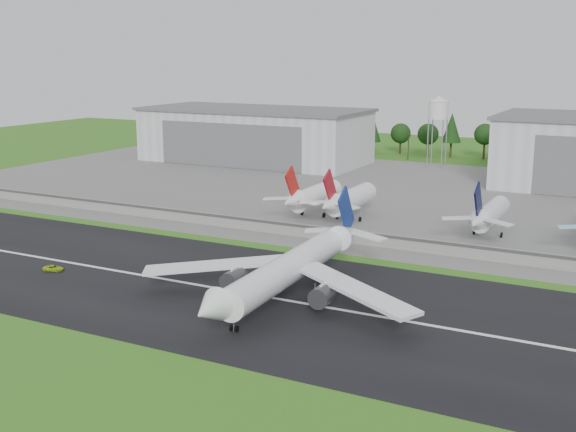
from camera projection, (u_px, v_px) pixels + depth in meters
The scene contains 14 objects.
ground at pixel (184, 303), 136.23m from camera, with size 600.00×600.00×0.00m, color #266217.
runway at pixel (213, 288), 144.87m from camera, with size 320.00×60.00×0.10m, color black.
runway_centerline at pixel (213, 288), 144.86m from camera, with size 220.00×1.00×0.02m, color white.
apron at pixel (395, 195), 240.07m from camera, with size 320.00×150.00×0.10m, color slate.
blast_fence at pixel (311, 232), 183.42m from camera, with size 240.00×0.61×3.50m.
hangar_west at pixel (255, 135), 312.40m from camera, with size 97.00×44.00×23.20m.
water_tower at pixel (439, 108), 293.18m from camera, with size 8.40×8.40×29.40m.
utility_poles at pixel (457, 163), 309.31m from camera, with size 230.00×3.00×12.00m, color black, non-canonical shape.
treeline at pixel (466, 159), 322.29m from camera, with size 320.00×16.00×22.00m, color black, non-canonical shape.
main_airliner at pixel (286, 277), 135.94m from camera, with size 57.24×59.17×18.17m.
ground_vehicle at pixel (53, 268), 155.86m from camera, with size 2.04×4.41×1.23m, color #A0BF16.
parked_jet_red_a at pixel (311, 196), 205.77m from camera, with size 7.36×31.29×16.73m.
parked_jet_red_b at pixel (347, 200), 200.77m from camera, with size 7.36×31.29×16.72m.
parked_jet_navy at pixel (488, 215), 183.32m from camera, with size 7.36×31.29×16.45m.
Camera 1 is at (77.07, -105.62, 46.04)m, focal length 45.00 mm.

